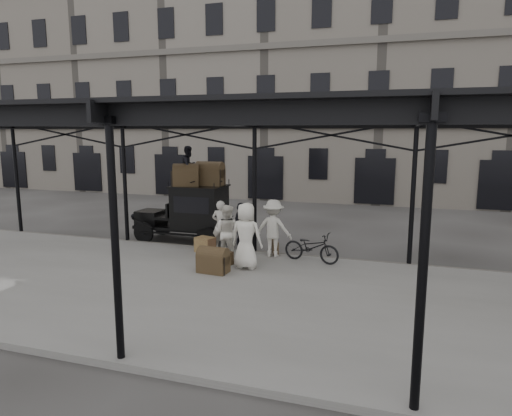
{
  "coord_description": "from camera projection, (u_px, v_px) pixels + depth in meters",
  "views": [
    {
      "loc": [
        4.66,
        -12.34,
        4.17
      ],
      "look_at": [
        0.18,
        1.6,
        1.7
      ],
      "focal_mm": 32.0,
      "sensor_mm": 36.0,
      "label": 1
    }
  ],
  "objects": [
    {
      "name": "steamer_trunk_platform",
      "position": [
        213.0,
        262.0,
        13.11
      ],
      "size": [
        0.9,
        0.59,
        0.63
      ],
      "primitive_type": null,
      "rotation": [
        0.0,
        0.0,
        -0.08
      ],
      "color": "#4B3C23",
      "rests_on": "platform"
    },
    {
      "name": "porter_centre",
      "position": [
        246.0,
        236.0,
        13.41
      ],
      "size": [
        1.01,
        0.7,
        1.97
      ],
      "primitive_type": "imported",
      "rotation": [
        0.0,
        0.0,
        3.06
      ],
      "color": "silver",
      "rests_on": "platform"
    },
    {
      "name": "steamer_trunk_roof_far",
      "position": [
        210.0,
        175.0,
        16.96
      ],
      "size": [
        1.02,
        0.64,
        0.74
      ],
      "primitive_type": null,
      "rotation": [
        0.0,
        0.0,
        -0.03
      ],
      "color": "#4B3C23",
      "rests_on": "taxi"
    },
    {
      "name": "wicker_hamper",
      "position": [
        205.0,
        245.0,
        15.35
      ],
      "size": [
        0.7,
        0.59,
        0.5
      ],
      "primitive_type": "cube",
      "rotation": [
        0.0,
        0.0,
        -0.27
      ],
      "color": "olive",
      "rests_on": "platform"
    },
    {
      "name": "suitcase_upright",
      "position": [
        275.0,
        247.0,
        15.08
      ],
      "size": [
        0.37,
        0.61,
        0.45
      ],
      "primitive_type": "cube",
      "rotation": [
        0.0,
        0.0,
        0.4
      ],
      "color": "#4B3C23",
      "rests_on": "platform"
    },
    {
      "name": "porter_left",
      "position": [
        221.0,
        225.0,
        15.55
      ],
      "size": [
        0.63,
        0.42,
        1.71
      ],
      "primitive_type": "imported",
      "rotation": [
        0.0,
        0.0,
        3.16
      ],
      "color": "beige",
      "rests_on": "platform"
    },
    {
      "name": "porter_official",
      "position": [
        241.0,
        227.0,
        15.34
      ],
      "size": [
        0.94,
        1.01,
        1.67
      ],
      "primitive_type": "imported",
      "rotation": [
        0.0,
        0.0,
        2.26
      ],
      "color": "black",
      "rests_on": "platform"
    },
    {
      "name": "platform",
      "position": [
        207.0,
        292.0,
        11.79
      ],
      "size": [
        28.0,
        8.0,
        0.15
      ],
      "primitive_type": "cube",
      "color": "slate",
      "rests_on": "ground"
    },
    {
      "name": "suitcase_flat",
      "position": [
        224.0,
        257.0,
        13.99
      ],
      "size": [
        0.62,
        0.25,
        0.4
      ],
      "primitive_type": "cube",
      "rotation": [
        0.0,
        0.0,
        -0.16
      ],
      "color": "#4B3C23",
      "rests_on": "platform"
    },
    {
      "name": "taxi",
      "position": [
        192.0,
        211.0,
        17.19
      ],
      "size": [
        3.65,
        1.55,
        2.18
      ],
      "color": "black",
      "rests_on": "ground"
    },
    {
      "name": "building_frontage",
      "position": [
        331.0,
        87.0,
        29.42
      ],
      "size": [
        64.0,
        8.0,
        14.0
      ],
      "primitive_type": "cube",
      "color": "slate",
      "rests_on": "ground"
    },
    {
      "name": "porter_roof",
      "position": [
        189.0,
        166.0,
        16.83
      ],
      "size": [
        0.72,
        0.83,
        1.46
      ],
      "primitive_type": "imported",
      "rotation": [
        0.0,
        0.0,
        1.31
      ],
      "color": "black",
      "rests_on": "taxi"
    },
    {
      "name": "canopy",
      "position": [
        208.0,
        114.0,
        11.3
      ],
      "size": [
        22.5,
        9.0,
        4.74
      ],
      "color": "black",
      "rests_on": "ground"
    },
    {
      "name": "bicycle",
      "position": [
        311.0,
        247.0,
        14.14
      ],
      "size": [
        1.89,
        0.99,
        0.95
      ],
      "primitive_type": "imported",
      "rotation": [
        0.0,
        0.0,
        1.36
      ],
      "color": "black",
      "rests_on": "platform"
    },
    {
      "name": "porter_midleft",
      "position": [
        227.0,
        232.0,
        14.41
      ],
      "size": [
        0.88,
        0.71,
        1.74
      ],
      "primitive_type": "imported",
      "rotation": [
        0.0,
        0.0,
        3.09
      ],
      "color": "silver",
      "rests_on": "platform"
    },
    {
      "name": "porter_right",
      "position": [
        273.0,
        228.0,
        14.67
      ],
      "size": [
        1.23,
        0.74,
        1.87
      ],
      "primitive_type": "imported",
      "rotation": [
        0.0,
        0.0,
        3.1
      ],
      "color": "beige",
      "rests_on": "platform"
    },
    {
      "name": "steamer_trunk_roof_near",
      "position": [
        186.0,
        177.0,
        16.76
      ],
      "size": [
        1.07,
        0.86,
        0.69
      ],
      "primitive_type": null,
      "rotation": [
        0.0,
        0.0,
        0.35
      ],
      "color": "#4B3C23",
      "rests_on": "taxi"
    },
    {
      "name": "ground",
      "position": [
        234.0,
        272.0,
        13.68
      ],
      "size": [
        120.0,
        120.0,
        0.0
      ],
      "primitive_type": "plane",
      "color": "#383533",
      "rests_on": "ground"
    }
  ]
}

